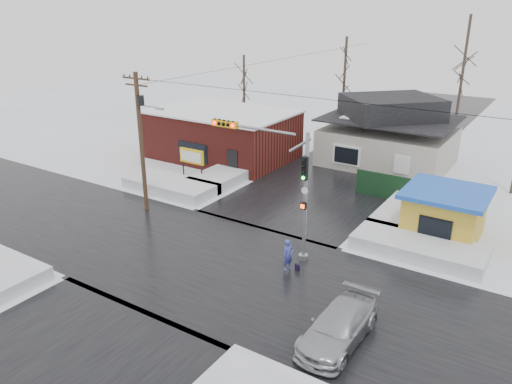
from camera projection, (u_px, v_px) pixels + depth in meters
The scene contains 20 objects.
ground at pixel (210, 263), 26.44m from camera, with size 120.00×120.00×0.00m, color white.
road_ns at pixel (210, 263), 26.43m from camera, with size 10.00×120.00×0.02m, color black.
road_ew at pixel (210, 263), 26.43m from camera, with size 120.00×10.00×0.02m, color black.
snowbank_nw at pixel (171, 186), 36.34m from camera, with size 7.00×3.00×0.80m, color white.
snowbank_ne at pixel (419, 247), 27.23m from camera, with size 7.00×3.00×0.80m, color white.
snowbank_nside_w at pixel (233, 172), 39.25m from camera, with size 3.00×8.00×0.80m, color white.
snowbank_nside_e at pixel (410, 210), 32.17m from camera, with size 3.00×8.00×0.80m, color white.
traffic_signal at pixel (279, 175), 25.91m from camera, with size 6.05×0.68×7.00m.
utility_pole at pixel (141, 135), 31.37m from camera, with size 3.15×0.44×9.00m.
brick_building at pixel (222, 134), 43.81m from camera, with size 12.20×8.20×4.12m.
marquee_sign at pixel (192, 157), 37.75m from camera, with size 2.20×0.21×2.55m.
house at pixel (389, 133), 41.75m from camera, with size 10.40×8.40×5.76m.
kiosk at pixel (444, 213), 28.95m from camera, with size 4.60×4.60×2.88m.
fence at pixel (412, 192), 33.81m from camera, with size 8.00×0.12×1.80m, color black.
tree_far_left at pixel (345, 59), 46.02m from camera, with size 3.00×3.00×10.00m.
tree_far_mid at pixel (467, 45), 41.96m from camera, with size 3.00×3.00×12.00m.
tree_far_west at pixel (244, 72), 50.08m from camera, with size 3.00×3.00×8.00m.
pedestrian at pixel (288, 255), 25.45m from camera, with size 0.61×0.40×1.68m, color #3B48A6.
car at pixel (339, 326), 20.10m from camera, with size 1.99×4.91×1.42m, color #A8AAB0.
shopping_bag at pixel (297, 268), 25.60m from camera, with size 0.28×0.12×0.35m, color black.
Camera 1 is at (14.72, -18.29, 12.96)m, focal length 35.00 mm.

